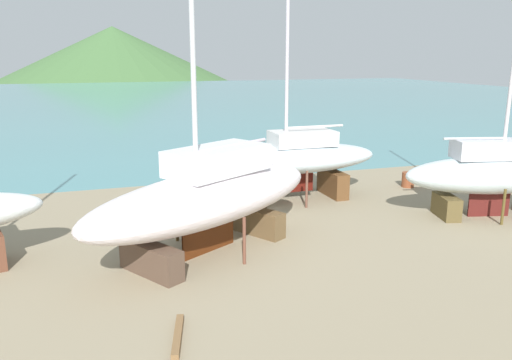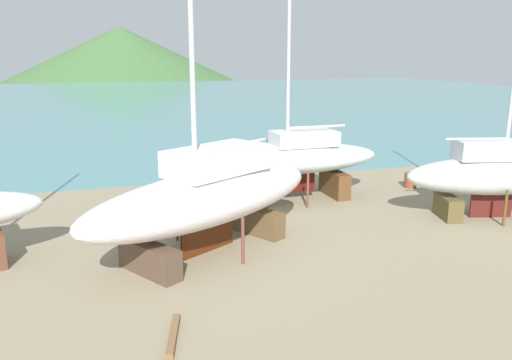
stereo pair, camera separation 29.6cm
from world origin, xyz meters
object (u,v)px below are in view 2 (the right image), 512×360
Objects in this scene: sailboat_large_starboard at (208,195)px; barrel_rust_far at (411,180)px; sailboat_mid_port at (494,175)px; sailboat_far_slipway at (296,159)px; worker at (244,209)px.

sailboat_large_starboard is 21.31× the size of barrel_rust_far.
sailboat_large_starboard is at bearing -164.32° from sailboat_mid_port.
sailboat_far_slipway is at bearing 157.70° from sailboat_mid_port.
barrel_rust_far is (-0.36, 5.66, -1.54)m from sailboat_mid_port.
sailboat_mid_port is 11.16m from worker.
sailboat_mid_port is 5.88m from barrel_rust_far.
barrel_rust_far is (12.53, 6.00, -1.75)m from sailboat_large_starboard.
sailboat_far_slipway reaches higher than worker.
sailboat_large_starboard is 14.00m from barrel_rust_far.
sailboat_large_starboard is at bearing 44.34° from sailboat_far_slipway.
sailboat_mid_port is at bearing 150.03° from sailboat_large_starboard.
sailboat_mid_port is (7.24, -5.35, -0.13)m from sailboat_far_slipway.
sailboat_large_starboard reaches higher than worker.
sailboat_far_slipway is 0.81× the size of sailboat_large_starboard.
sailboat_mid_port is at bearing -86.34° from barrel_rust_far.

